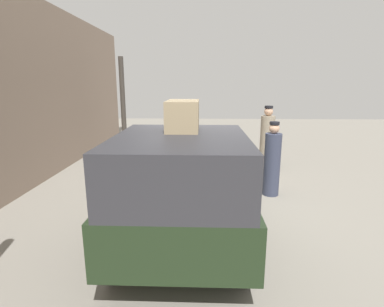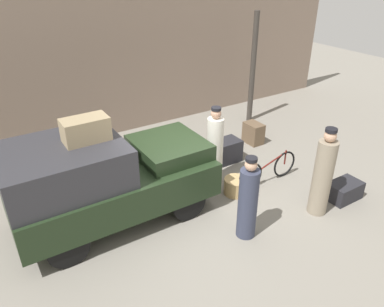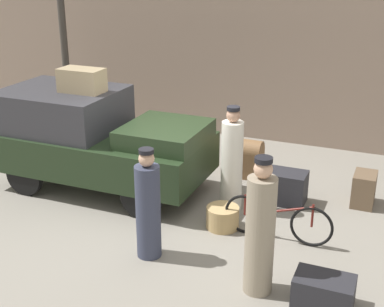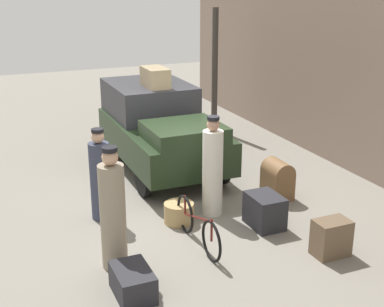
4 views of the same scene
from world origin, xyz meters
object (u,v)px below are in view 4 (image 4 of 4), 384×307
bicycle (198,226)px  wicker_basket (179,213)px  suitcase_tan_flat (133,282)px  trunk_on_truck_roof (155,77)px  trunk_wicker_pale (265,211)px  trunk_barrel_dark (278,179)px  porter_lifting_near_truck (100,178)px  conductor_in_dark_uniform (113,213)px  truck (159,126)px  porter_standing_middle (213,170)px  trunk_umber_medium (331,238)px

bicycle → wicker_basket: size_ratio=3.22×
suitcase_tan_flat → trunk_on_truck_roof: size_ratio=0.94×
bicycle → trunk_on_truck_roof: size_ratio=2.14×
trunk_wicker_pale → trunk_on_truck_roof: (-3.62, -0.66, 1.72)m
trunk_wicker_pale → trunk_barrel_dark: (-0.99, 0.86, 0.10)m
suitcase_tan_flat → trunk_barrel_dark: bearing=120.6°
porter_lifting_near_truck → suitcase_tan_flat: bearing=-4.8°
trunk_on_truck_roof → wicker_basket: bearing=-12.2°
conductor_in_dark_uniform → trunk_on_truck_roof: 4.55m
truck → trunk_wicker_pale: truck is taller
bicycle → trunk_barrel_dark: trunk_barrel_dark is taller
conductor_in_dark_uniform → trunk_wicker_pale: size_ratio=2.74×
porter_standing_middle → trunk_on_truck_roof: 3.05m
trunk_umber_medium → trunk_barrel_dark: bearing=169.2°
trunk_wicker_pale → trunk_barrel_dark: 1.32m
bicycle → porter_lifting_near_truck: bearing=-144.2°
truck → bicycle: 3.72m
truck → porter_standing_middle: porter_standing_middle is taller
truck → conductor_in_dark_uniform: 4.23m
wicker_basket → suitcase_tan_flat: 2.30m
trunk_wicker_pale → suitcase_tan_flat: (1.12, -2.69, -0.09)m
truck → trunk_umber_medium: truck is taller
truck → porter_lifting_near_truck: truck is taller
truck → trunk_umber_medium: bearing=13.2°
wicker_basket → conductor_in_dark_uniform: (0.99, -1.41, 0.68)m
trunk_barrel_dark → suitcase_tan_flat: bearing=-59.4°
bicycle → trunk_umber_medium: bearing=58.4°
suitcase_tan_flat → trunk_on_truck_roof: 5.46m
porter_standing_middle → trunk_wicker_pale: porter_standing_middle is taller
truck → bicycle: bearing=-10.5°
porter_lifting_near_truck → bicycle: bearing=35.8°
porter_lifting_near_truck → conductor_in_dark_uniform: bearing=-7.6°
trunk_on_truck_roof → suitcase_tan_flat: bearing=-23.2°
trunk_wicker_pale → trunk_barrel_dark: size_ratio=0.90×
porter_lifting_near_truck → porter_standing_middle: (0.61, 1.87, 0.08)m
wicker_basket → porter_standing_middle: size_ratio=0.29×
trunk_wicker_pale → trunk_barrel_dark: trunk_barrel_dark is taller
porter_lifting_near_truck → trunk_barrel_dark: (0.43, 3.35, -0.37)m
bicycle → trunk_wicker_pale: bearing=97.6°
porter_lifting_near_truck → trunk_umber_medium: (2.68, 2.91, -0.47)m
porter_standing_middle → bicycle: bearing=-36.1°
wicker_basket → trunk_umber_medium: trunk_umber_medium is taller
bicycle → trunk_barrel_dark: 2.48m
wicker_basket → suitcase_tan_flat: (1.83, -1.40, 0.02)m
porter_lifting_near_truck → trunk_wicker_pale: 2.90m
conductor_in_dark_uniform → trunk_barrel_dark: bearing=109.4°
conductor_in_dark_uniform → suitcase_tan_flat: bearing=1.0°
trunk_barrel_dark → trunk_on_truck_roof: (-2.63, -1.53, 1.62)m
bicycle → suitcase_tan_flat: (0.94, -1.36, -0.14)m
trunk_umber_medium → trunk_barrel_dark: size_ratio=0.77×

